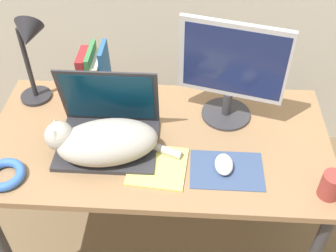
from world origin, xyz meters
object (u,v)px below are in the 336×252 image
(cat, at_px, (103,141))
(laptop, at_px, (108,130))
(computer_mouse, at_px, (224,164))
(mug, at_px, (332,185))
(desk_lamp, at_px, (29,48))
(cable_coil, at_px, (4,175))
(notepad, at_px, (158,166))
(external_monitor, at_px, (231,70))
(book_row, at_px, (95,75))

(cat, bearing_deg, laptop, 87.87)
(computer_mouse, relative_size, mug, 0.88)
(desk_lamp, height_order, cable_coil, desk_lamp)
(notepad, bearing_deg, external_monitor, 49.13)
(laptop, distance_m, external_monitor, 0.52)
(external_monitor, height_order, computer_mouse, external_monitor)
(cable_coil, bearing_deg, book_row, 62.68)
(laptop, bearing_deg, external_monitor, 20.86)
(cat, bearing_deg, notepad, -12.51)
(external_monitor, height_order, book_row, external_monitor)
(cable_coil, xyz_separation_m, mug, (1.13, -0.01, 0.03))
(computer_mouse, distance_m, book_row, 0.66)
(desk_lamp, bearing_deg, cable_coil, -92.63)
(computer_mouse, bearing_deg, book_row, 143.86)
(cat, xyz_separation_m, external_monitor, (0.46, 0.25, 0.15))
(book_row, bearing_deg, computer_mouse, -36.14)
(external_monitor, bearing_deg, book_row, 170.31)
(notepad, bearing_deg, desk_lamp, 146.84)
(cat, relative_size, mug, 4.32)
(laptop, height_order, desk_lamp, desk_lamp)
(cat, xyz_separation_m, desk_lamp, (-0.32, 0.29, 0.19))
(external_monitor, xyz_separation_m, book_row, (-0.55, 0.09, -0.12))
(laptop, distance_m, notepad, 0.24)
(computer_mouse, height_order, notepad, computer_mouse)
(computer_mouse, relative_size, book_row, 0.40)
(desk_lamp, distance_m, cable_coil, 0.49)
(book_row, bearing_deg, cat, -75.52)
(external_monitor, height_order, desk_lamp, external_monitor)
(laptop, relative_size, mug, 3.26)
(cable_coil, bearing_deg, cat, 20.57)
(laptop, xyz_separation_m, notepad, (0.20, -0.13, -0.05))
(external_monitor, distance_m, book_row, 0.57)
(book_row, bearing_deg, mug, -28.64)
(laptop, distance_m, desk_lamp, 0.44)
(book_row, distance_m, desk_lamp, 0.28)
(cat, relative_size, notepad, 2.22)
(book_row, relative_size, desk_lamp, 0.61)
(cable_coil, height_order, notepad, cable_coil)
(desk_lamp, xyz_separation_m, mug, (1.11, -0.43, -0.22))
(laptop, xyz_separation_m, desk_lamp, (-0.32, 0.21, 0.21))
(notepad, xyz_separation_m, mug, (0.59, -0.09, 0.04))
(cat, xyz_separation_m, computer_mouse, (0.44, -0.04, -0.05))
(cat, bearing_deg, book_row, 104.48)
(book_row, xyz_separation_m, mug, (0.88, -0.48, -0.06))
(laptop, bearing_deg, cat, -92.13)
(cat, distance_m, notepad, 0.22)
(cat, relative_size, book_row, 1.98)
(laptop, relative_size, cat, 0.75)
(laptop, relative_size, book_row, 1.50)
(external_monitor, xyz_separation_m, cable_coil, (-0.79, -0.38, -0.21))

